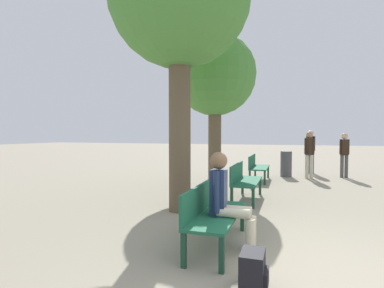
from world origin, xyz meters
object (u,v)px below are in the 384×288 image
Objects in this scene: bench_row_0 at (211,210)px; pedestrian_near at (309,152)px; bench_row_1 at (243,179)px; bench_row_2 at (257,165)px; tree_row_0 at (180,0)px; backpack at (253,271)px; tree_row_1 at (215,76)px; pedestrian_mid at (344,152)px; person_seated at (227,198)px; trash_bin at (286,164)px; pedestrian_far at (310,149)px.

bench_row_0 is 7.46m from pedestrian_near.
bench_row_1 is 3.09m from bench_row_2.
pedestrian_near reaches higher than bench_row_2.
pedestrian_near is at bearing 31.74° from bench_row_2.
backpack is at bearing -56.31° from tree_row_0.
bench_row_0 is 3.09m from bench_row_1.
pedestrian_mid is at bearing 38.27° from tree_row_1.
trash_bin is at bearing 84.78° from person_seated.
pedestrian_mid is at bearing -39.98° from pedestrian_far.
bench_row_1 and bench_row_2 have the same top height.
pedestrian_near is 0.95m from trash_bin.
backpack is (0.47, -0.98, -0.52)m from person_seated.
person_seated reaches higher than trash_bin.
bench_row_0 is at bearing -56.69° from tree_row_0.
pedestrian_near is 1.51m from pedestrian_far.
bench_row_2 is (0.00, 6.19, 0.00)m from bench_row_0.
pedestrian_mid is at bearing 75.98° from backpack.
backpack is (0.71, -4.14, -0.32)m from bench_row_1.
bench_row_2 is 1.00× the size of pedestrian_near.
person_seated is 1.43× the size of trash_bin.
pedestrian_far is 1.65m from trash_bin.
pedestrian_far reaches higher than bench_row_1.
backpack is at bearing -104.02° from pedestrian_mid.
trash_bin is (2.03, 5.82, -3.83)m from tree_row_0.
bench_row_2 is 1.77× the size of trash_bin.
person_seated reaches higher than bench_row_2.
person_seated is at bearing -15.67° from bench_row_0.
bench_row_0 is 7.54m from trash_bin.
bench_row_2 is 0.96× the size of pedestrian_far.
person_seated is at bearing -74.24° from tree_row_1.
trash_bin reaches higher than bench_row_0.
pedestrian_far reaches higher than pedestrian_near.
bench_row_1 is 1.00× the size of pedestrian_near.
bench_row_0 is 1.03× the size of pedestrian_mid.
pedestrian_far reaches higher than bench_row_0.
tree_row_0 is 3.49× the size of pedestrian_near.
bench_row_2 is at bearing -125.85° from trash_bin.
bench_row_2 is 1.03× the size of pedestrian_mid.
tree_row_1 is at bearing 124.69° from bench_row_1.
pedestrian_far is (1.85, 2.57, 0.48)m from bench_row_2.
pedestrian_far is (2.94, 4.08, -2.31)m from tree_row_1.
tree_row_0 is at bearing -116.70° from pedestrian_near.
bench_row_2 is 2.07m from pedestrian_near.
backpack is at bearing -91.50° from trash_bin.
backpack is 0.23× the size of pedestrian_far.
pedestrian_near is (1.47, 7.32, 0.24)m from person_seated.
pedestrian_near is at bearing 67.53° from bench_row_1.
backpack is at bearing -55.70° from bench_row_0.
pedestrian_far is at bearing 83.39° from backpack.
bench_row_0 is 0.33m from person_seated.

